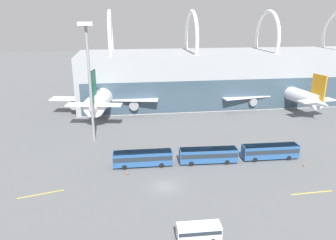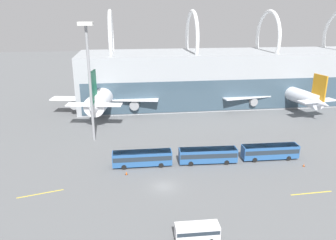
# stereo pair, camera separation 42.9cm
# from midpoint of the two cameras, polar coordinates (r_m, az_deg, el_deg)

# --- Properties ---
(ground_plane) EXTENTS (440.00, 440.00, 0.00)m
(ground_plane) POSITION_cam_midpoint_polar(r_m,az_deg,el_deg) (58.65, -0.73, -11.48)
(ground_plane) COLOR slate
(terminal_building) EXTENTS (147.54, 22.63, 30.07)m
(terminal_building) POSITION_cam_midpoint_polar(r_m,az_deg,el_deg) (122.07, 21.68, 7.46)
(terminal_building) COLOR #9EA3A8
(terminal_building) RESTS_ON ground_plane
(airliner_at_gate_near) EXTENTS (31.96, 34.24, 15.09)m
(airliner_at_gate_near) POSITION_cam_midpoint_polar(r_m,az_deg,el_deg) (99.20, -11.03, 4.29)
(airliner_at_gate_near) COLOR white
(airliner_at_gate_near) RESTS_ON ground_plane
(airliner_at_gate_far) EXTENTS (43.44, 40.11, 12.88)m
(airliner_at_gate_far) POSITION_cam_midpoint_polar(r_m,az_deg,el_deg) (112.08, 19.27, 4.81)
(airliner_at_gate_far) COLOR silver
(airliner_at_gate_far) RESTS_ON ground_plane
(shuttle_bus_0) EXTENTS (11.73, 2.82, 3.07)m
(shuttle_bus_0) POSITION_cam_midpoint_polar(r_m,az_deg,el_deg) (65.23, -4.62, -6.53)
(shuttle_bus_0) COLOR #285693
(shuttle_bus_0) RESTS_ON ground_plane
(shuttle_bus_1) EXTENTS (11.80, 3.17, 3.07)m
(shuttle_bus_1) POSITION_cam_midpoint_polar(r_m,az_deg,el_deg) (66.84, 6.84, -5.98)
(shuttle_bus_1) COLOR #285693
(shuttle_bus_1) RESTS_ON ground_plane
(shuttle_bus_2) EXTENTS (11.74, 2.85, 3.07)m
(shuttle_bus_2) POSITION_cam_midpoint_polar(r_m,az_deg,el_deg) (71.28, 17.20, -5.12)
(shuttle_bus_2) COLOR #285693
(shuttle_bus_2) RESTS_ON ground_plane
(service_van_foreground) EXTENTS (5.95, 2.28, 2.26)m
(service_van_foreground) POSITION_cam_midpoint_polar(r_m,az_deg,el_deg) (46.28, 5.11, -18.67)
(service_van_foreground) COLOR silver
(service_van_foreground) RESTS_ON ground_plane
(floodlight_mast) EXTENTS (3.17, 3.17, 27.20)m
(floodlight_mast) POSITION_cam_midpoint_polar(r_m,az_deg,el_deg) (75.85, -13.89, 10.16)
(floodlight_mast) COLOR gray
(floodlight_mast) RESTS_ON ground_plane
(lane_stripe_0) EXTENTS (7.27, 2.07, 0.01)m
(lane_stripe_0) POSITION_cam_midpoint_polar(r_m,az_deg,el_deg) (60.40, -21.41, -11.92)
(lane_stripe_0) COLOR yellow
(lane_stripe_0) RESTS_ON ground_plane
(lane_stripe_1) EXTENTS (7.50, 0.51, 0.01)m
(lane_stripe_1) POSITION_cam_midpoint_polar(r_m,az_deg,el_deg) (61.75, 23.58, -11.52)
(lane_stripe_1) COLOR yellow
(lane_stripe_1) RESTS_ON ground_plane
(traffic_cone_0) EXTENTS (0.43, 0.43, 0.58)m
(traffic_cone_0) POSITION_cam_midpoint_polar(r_m,az_deg,el_deg) (70.90, 22.45, -7.21)
(traffic_cone_0) COLOR black
(traffic_cone_0) RESTS_ON ground_plane
(traffic_cone_1) EXTENTS (0.48, 0.48, 0.58)m
(traffic_cone_1) POSITION_cam_midpoint_polar(r_m,az_deg,el_deg) (62.88, -7.35, -9.18)
(traffic_cone_1) COLOR black
(traffic_cone_1) RESTS_ON ground_plane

